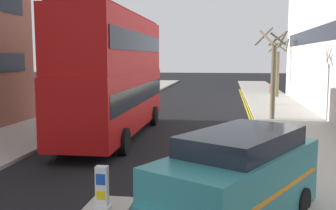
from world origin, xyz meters
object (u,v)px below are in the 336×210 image
(double_decker_bus_away, at_px, (115,72))
(taxi_minivan, at_px, (237,180))
(pedestrian_far, at_px, (272,93))
(keep_left_bollard, at_px, (102,191))

(double_decker_bus_away, bearing_deg, taxi_minivan, -60.00)
(pedestrian_far, bearing_deg, keep_left_bollard, -105.71)
(taxi_minivan, xyz_separation_m, pedestrian_far, (3.13, 22.24, -0.08))
(keep_left_bollard, relative_size, pedestrian_far, 0.69)
(keep_left_bollard, relative_size, taxi_minivan, 0.22)
(keep_left_bollard, height_order, taxi_minivan, taxi_minivan)
(double_decker_bus_away, bearing_deg, pedestrian_far, 56.64)
(double_decker_bus_away, relative_size, pedestrian_far, 6.69)
(keep_left_bollard, bearing_deg, taxi_minivan, -3.10)
(double_decker_bus_away, distance_m, taxi_minivan, 10.93)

